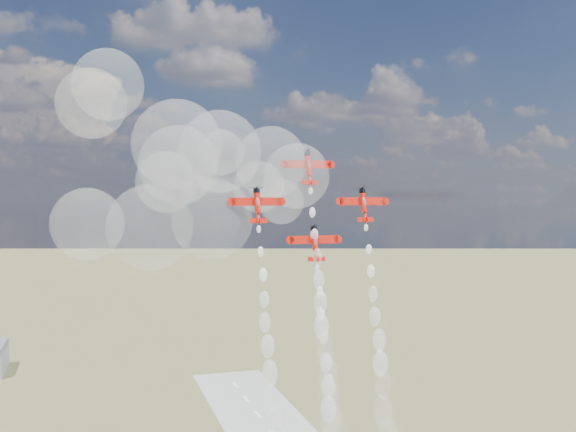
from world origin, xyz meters
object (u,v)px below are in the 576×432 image
at_px(plane_slot, 315,243).
at_px(plane_right, 364,204).
at_px(plane_lead, 308,167).
at_px(plane_left, 257,205).

bearing_deg(plane_slot, plane_right, 10.54).
bearing_deg(plane_right, plane_lead, 169.46).
distance_m(plane_lead, plane_slot, 19.06).
relative_size(plane_left, plane_slot, 1.00).
bearing_deg(plane_slot, plane_left, 169.46).
xyz_separation_m(plane_right, plane_slot, (-13.62, -2.53, -9.19)).
bearing_deg(plane_lead, plane_slot, -90.00).
distance_m(plane_lead, plane_left, 16.62).
bearing_deg(plane_left, plane_slot, -10.54).
bearing_deg(plane_slot, plane_lead, 90.00).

